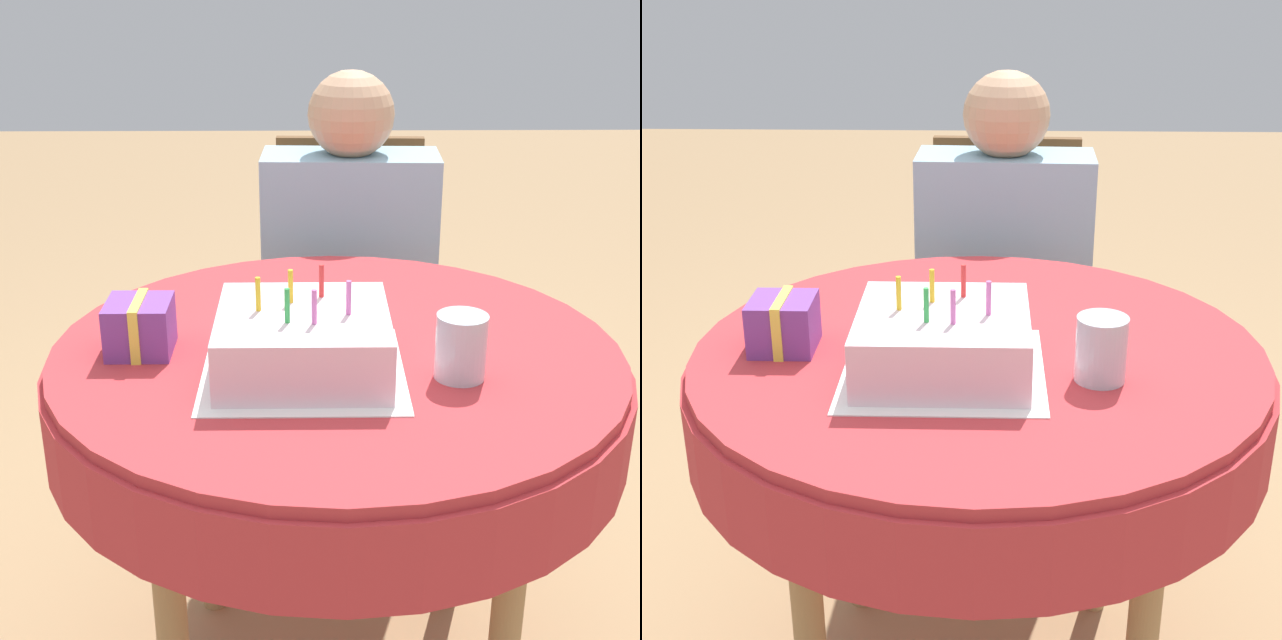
% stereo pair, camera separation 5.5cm
% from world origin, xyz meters
% --- Properties ---
extents(dining_table, '(0.96, 0.96, 0.75)m').
position_xyz_m(dining_table, '(0.00, 0.00, 0.66)').
color(dining_table, '#BC3338').
rests_on(dining_table, ground_plane).
extents(chair, '(0.43, 0.43, 0.92)m').
position_xyz_m(chair, '(0.06, 0.79, 0.49)').
color(chair, brown).
rests_on(chair, ground_plane).
extents(person, '(0.42, 0.29, 1.11)m').
position_xyz_m(person, '(0.05, 0.69, 0.67)').
color(person, tan).
rests_on(person, ground_plane).
extents(napkin, '(0.31, 0.31, 0.00)m').
position_xyz_m(napkin, '(-0.05, -0.09, 0.75)').
color(napkin, white).
rests_on(napkin, dining_table).
extents(birthday_cake, '(0.26, 0.26, 0.15)m').
position_xyz_m(birthday_cake, '(-0.05, -0.09, 0.80)').
color(birthday_cake, silver).
rests_on(birthday_cake, dining_table).
extents(drinking_glass, '(0.08, 0.08, 0.10)m').
position_xyz_m(drinking_glass, '(0.19, -0.12, 0.80)').
color(drinking_glass, silver).
rests_on(drinking_glass, dining_table).
extents(gift_box, '(0.10, 0.11, 0.09)m').
position_xyz_m(gift_box, '(-0.32, -0.02, 0.80)').
color(gift_box, '#753D99').
rests_on(gift_box, dining_table).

